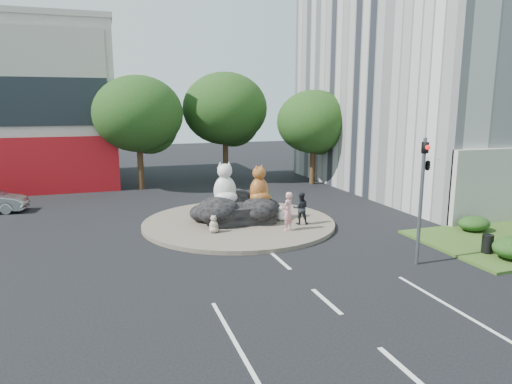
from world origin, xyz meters
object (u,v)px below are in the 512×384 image
at_px(kitten_white, 281,213).
at_px(litter_bin, 487,244).
at_px(cat_white, 225,183).
at_px(pedestrian_dark, 301,208).
at_px(pedestrian_pink, 288,211).
at_px(kitten_calico, 214,223).
at_px(cat_tabby, 259,184).

xyz_separation_m(kitten_white, litter_bin, (6.33, -7.48, -0.09)).
distance_m(cat_white, pedestrian_dark, 4.11).
bearing_deg(pedestrian_pink, pedestrian_dark, 179.63).
relative_size(cat_white, kitten_calico, 2.56).
bearing_deg(cat_white, pedestrian_dark, -18.04).
bearing_deg(kitten_white, kitten_calico, 153.70).
height_order(pedestrian_dark, litter_bin, pedestrian_dark).
bearing_deg(pedestrian_dark, cat_tabby, -22.17).
height_order(cat_white, kitten_white, cat_white).
bearing_deg(kitten_calico, pedestrian_dark, 41.25).
xyz_separation_m(cat_tabby, pedestrian_pink, (0.66, -2.36, -0.98)).
distance_m(cat_tabby, kitten_white, 1.91).
bearing_deg(pedestrian_pink, kitten_white, -140.65).
bearing_deg(cat_tabby, kitten_calico, 178.82).
bearing_deg(kitten_calico, kitten_white, 56.19).
distance_m(cat_white, kitten_white, 3.34).
relative_size(pedestrian_pink, litter_bin, 2.44).
bearing_deg(litter_bin, kitten_calico, 148.07).
relative_size(cat_tabby, litter_bin, 2.65).
height_order(pedestrian_pink, pedestrian_dark, pedestrian_pink).
bearing_deg(pedestrian_dark, litter_bin, 149.84).
distance_m(cat_white, kitten_calico, 2.69).
bearing_deg(litter_bin, pedestrian_dark, 131.16).
relative_size(cat_white, cat_tabby, 1.09).
height_order(cat_tabby, pedestrian_dark, cat_tabby).
xyz_separation_m(cat_tabby, kitten_white, (1.04, -0.47, -1.53)).
distance_m(kitten_white, pedestrian_pink, 2.00).
height_order(cat_tabby, kitten_white, cat_tabby).
distance_m(cat_tabby, litter_bin, 10.96).
distance_m(pedestrian_dark, litter_bin, 8.59).
height_order(cat_white, kitten_calico, cat_white).
bearing_deg(pedestrian_dark, kitten_calico, 19.85).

